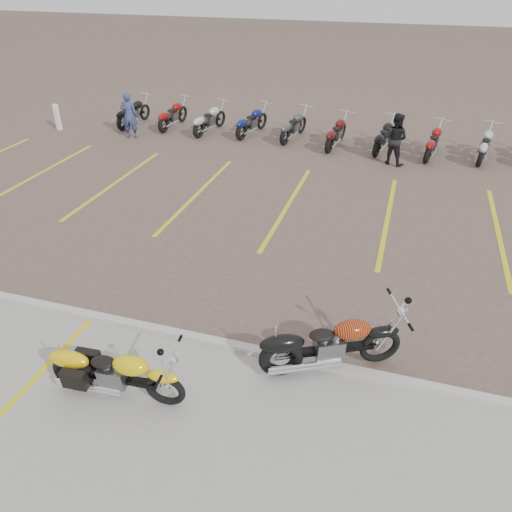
# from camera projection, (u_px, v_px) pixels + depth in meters

# --- Properties ---
(ground) EXTENTS (100.00, 100.00, 0.00)m
(ground) POSITION_uv_depth(u_px,v_px,m) (241.00, 283.00, 10.51)
(ground) COLOR brown
(ground) RESTS_ON ground
(concrete_apron) EXTENTS (60.00, 5.00, 0.01)m
(concrete_apron) POSITION_uv_depth(u_px,v_px,m) (136.00, 458.00, 6.83)
(concrete_apron) COLOR #9E9B93
(concrete_apron) RESTS_ON ground
(curb) EXTENTS (60.00, 0.18, 0.12)m
(curb) POSITION_uv_depth(u_px,v_px,m) (205.00, 340.00, 8.85)
(curb) COLOR #ADAAA3
(curb) RESTS_ON ground
(parking_stripes) EXTENTS (38.00, 5.50, 0.01)m
(parking_stripes) POSITION_uv_depth(u_px,v_px,m) (288.00, 205.00, 13.78)
(parking_stripes) COLOR gold
(parking_stripes) RESTS_ON ground
(yellow_cruiser) EXTENTS (2.20, 0.36, 0.90)m
(yellow_cruiser) POSITION_uv_depth(u_px,v_px,m) (115.00, 373.00, 7.60)
(yellow_cruiser) COLOR black
(yellow_cruiser) RESTS_ON ground
(flame_cruiser) EXTENTS (2.20, 1.23, 0.99)m
(flame_cruiser) POSITION_uv_depth(u_px,v_px,m) (327.00, 346.00, 8.08)
(flame_cruiser) COLOR black
(flame_cruiser) RESTS_ON ground
(person_a) EXTENTS (0.69, 0.53, 1.69)m
(person_a) POSITION_uv_depth(u_px,v_px,m) (129.00, 115.00, 18.54)
(person_a) COLOR navy
(person_a) RESTS_ON ground
(person_b) EXTENTS (0.98, 0.87, 1.68)m
(person_b) POSITION_uv_depth(u_px,v_px,m) (395.00, 139.00, 16.13)
(person_b) COLOR black
(person_b) RESTS_ON ground
(bollard) EXTENTS (0.16, 0.16, 1.00)m
(bollard) POSITION_uv_depth(u_px,v_px,m) (57.00, 117.00, 19.55)
(bollard) COLOR white
(bollard) RESTS_ON ground
(bg_bike_row) EXTENTS (19.07, 2.07, 1.10)m
(bg_bike_row) POSITION_uv_depth(u_px,v_px,m) (360.00, 132.00, 17.72)
(bg_bike_row) COLOR black
(bg_bike_row) RESTS_ON ground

